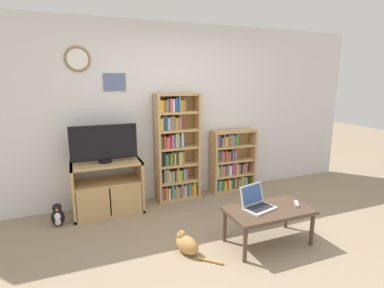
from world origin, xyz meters
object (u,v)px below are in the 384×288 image
(bookshelf_tall, at_px, (175,150))
(laptop, at_px, (256,202))
(bookshelf_short, at_px, (230,162))
(remote_near_laptop, at_px, (297,204))
(cat, at_px, (187,244))
(television, at_px, (104,143))
(penguin_figurine, at_px, (58,216))
(coffee_table, at_px, (269,213))
(tv_stand, at_px, (108,188))

(bookshelf_tall, bearing_deg, laptop, -74.49)
(bookshelf_short, bearing_deg, remote_near_laptop, -91.97)
(cat, bearing_deg, television, 92.00)
(bookshelf_tall, bearing_deg, television, -171.55)
(laptop, distance_m, penguin_figurine, 2.43)
(laptop, height_order, penguin_figurine, laptop)
(television, relative_size, remote_near_laptop, 5.44)
(bookshelf_short, bearing_deg, coffee_table, -104.48)
(bookshelf_short, distance_m, remote_near_laptop, 1.65)
(bookshelf_short, distance_m, cat, 2.02)
(television, relative_size, penguin_figurine, 2.88)
(bookshelf_tall, distance_m, laptop, 1.62)
(television, xyz_separation_m, penguin_figurine, (-0.62, -0.15, -0.84))
(television, bearing_deg, penguin_figurine, -166.21)
(remote_near_laptop, relative_size, penguin_figurine, 0.53)
(bookshelf_tall, bearing_deg, bookshelf_short, 0.73)
(coffee_table, height_order, remote_near_laptop, remote_near_laptop)
(penguin_figurine, bearing_deg, coffee_table, -30.85)
(coffee_table, bearing_deg, cat, 170.64)
(bookshelf_tall, bearing_deg, penguin_figurine, -169.51)
(cat, bearing_deg, remote_near_laptop, -32.05)
(coffee_table, distance_m, penguin_figurine, 2.56)
(bookshelf_tall, distance_m, cat, 1.65)
(bookshelf_short, height_order, penguin_figurine, bookshelf_short)
(coffee_table, bearing_deg, tv_stand, 136.50)
(laptop, relative_size, penguin_figurine, 1.33)
(cat, bearing_deg, penguin_figurine, 113.32)
(television, relative_size, coffee_table, 0.91)
(remote_near_laptop, xyz_separation_m, cat, (-1.27, 0.17, -0.32))
(television, bearing_deg, remote_near_laptop, -37.49)
(bookshelf_tall, relative_size, coffee_table, 1.71)
(tv_stand, distance_m, bookshelf_short, 1.98)
(coffee_table, xyz_separation_m, remote_near_laptop, (0.36, -0.02, 0.06))
(cat, xyz_separation_m, penguin_figurine, (-1.28, 1.16, 0.03))
(cat, height_order, penguin_figurine, penguin_figurine)
(laptop, bearing_deg, remote_near_laptop, -27.04)
(coffee_table, relative_size, remote_near_laptop, 5.95)
(bookshelf_tall, distance_m, coffee_table, 1.75)
(television, relative_size, laptop, 2.17)
(bookshelf_short, xyz_separation_m, laptop, (-0.53, -1.54, 0.00))
(laptop, bearing_deg, television, 121.39)
(coffee_table, bearing_deg, penguin_figurine, 149.15)
(television, xyz_separation_m, remote_near_laptop, (1.93, -1.48, -0.56))
(coffee_table, bearing_deg, bookshelf_tall, 108.39)
(bookshelf_tall, bearing_deg, remote_near_laptop, -61.14)
(tv_stand, bearing_deg, bookshelf_tall, 8.05)
(television, distance_m, coffee_table, 2.23)
(tv_stand, height_order, laptop, tv_stand)
(television, distance_m, cat, 1.71)
(television, height_order, laptop, television)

